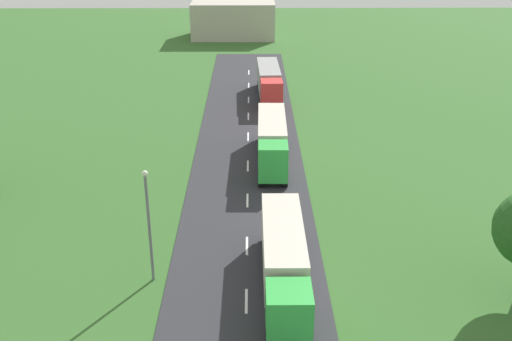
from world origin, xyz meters
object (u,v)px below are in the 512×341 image
lamppost_second (149,221)px  distant_building (233,19)px  truck_third (272,139)px  truck_second (284,258)px  truck_fourth (269,81)px

lamppost_second → distant_building: (3.07, 74.92, -1.15)m
truck_third → distant_building: bearing=95.1°
truck_third → truck_second: bearing=-89.7°
truck_second → lamppost_second: size_ratio=1.61×
truck_second → lamppost_second: lamppost_second is taller
truck_fourth → truck_third: bearing=-90.8°
truck_second → distant_building: 75.83m
distant_building → truck_third: bearing=-84.9°
truck_third → lamppost_second: bearing=-113.1°
distant_building → truck_fourth: bearing=-81.8°
truck_second → distant_building: distant_building is taller
truck_second → truck_third: bearing=90.3°
truck_second → truck_fourth: (0.20, 39.21, 0.08)m
truck_second → lamppost_second: (-8.12, 0.74, 2.18)m
truck_fourth → distant_building: bearing=98.2°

